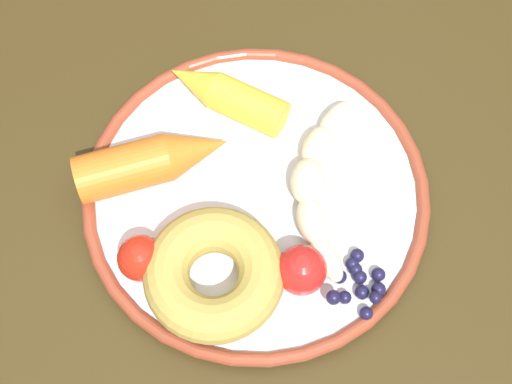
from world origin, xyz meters
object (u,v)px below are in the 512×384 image
(carrot_yellow, at_px, (226,95))
(carrot_orange, at_px, (154,161))
(dining_table, at_px, (317,275))
(donut, at_px, (212,270))
(blueberry_pile, at_px, (358,283))
(tomato_near, at_px, (301,270))
(plate, at_px, (256,193))
(banana, at_px, (317,183))
(tomato_mid, at_px, (141,258))

(carrot_yellow, bearing_deg, carrot_orange, 112.31)
(dining_table, distance_m, carrot_yellow, 0.21)
(dining_table, xyz_separation_m, donut, (0.00, 0.11, 0.15))
(carrot_orange, bearing_deg, blueberry_pile, -147.76)
(tomato_near, bearing_deg, plate, -1.36)
(donut, bearing_deg, carrot_orange, 2.06)
(banana, relative_size, donut, 1.34)
(tomato_near, bearing_deg, blueberry_pile, -124.31)
(plate, xyz_separation_m, banana, (-0.02, -0.05, 0.02))
(donut, bearing_deg, plate, -50.76)
(dining_table, distance_m, tomato_near, 0.16)
(dining_table, height_order, carrot_yellow, carrot_yellow)
(carrot_yellow, distance_m, blueberry_pile, 0.21)
(plate, xyz_separation_m, carrot_yellow, (0.09, -0.01, 0.02))
(plate, height_order, blueberry_pile, blueberry_pile)
(donut, xyz_separation_m, tomato_near, (-0.03, -0.06, 0.00))
(plate, relative_size, donut, 2.66)
(dining_table, height_order, plate, plate)
(tomato_mid, bearing_deg, carrot_yellow, -49.15)
(dining_table, bearing_deg, carrot_orange, 44.21)
(dining_table, height_order, tomato_near, tomato_near)
(plate, bearing_deg, donut, 129.24)
(donut, distance_m, tomato_mid, 0.06)
(donut, bearing_deg, banana, -73.79)
(carrot_yellow, bearing_deg, blueberry_pile, -173.84)
(dining_table, distance_m, donut, 0.18)
(blueberry_pile, distance_m, tomato_mid, 0.18)
(donut, relative_size, blueberry_pile, 1.99)
(plate, height_order, carrot_yellow, carrot_yellow)
(dining_table, height_order, donut, donut)
(blueberry_pile, bearing_deg, donut, 60.24)
(blueberry_pile, relative_size, tomato_near, 1.39)
(banana, height_order, carrot_yellow, carrot_yellow)
(banana, bearing_deg, tomato_near, 142.47)
(carrot_orange, bearing_deg, tomato_mid, 150.26)
(tomato_mid, bearing_deg, donut, -125.91)
(plate, relative_size, blueberry_pile, 5.29)
(plate, xyz_separation_m, tomato_near, (-0.09, 0.00, 0.02))
(carrot_yellow, height_order, donut, donut)
(plate, distance_m, donut, 0.09)
(tomato_near, bearing_deg, carrot_orange, 25.46)
(banana, xyz_separation_m, carrot_yellow, (0.11, 0.03, 0.00))
(blueberry_pile, xyz_separation_m, tomato_mid, (0.09, 0.15, 0.01))
(carrot_orange, height_order, tomato_mid, carrot_orange)
(banana, distance_m, tomato_near, 0.08)
(dining_table, relative_size, carrot_orange, 6.89)
(dining_table, bearing_deg, tomato_near, 123.34)
(carrot_yellow, bearing_deg, banana, -163.29)
(donut, bearing_deg, blueberry_pile, -119.76)
(plate, xyz_separation_m, carrot_orange, (0.06, 0.07, 0.02))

